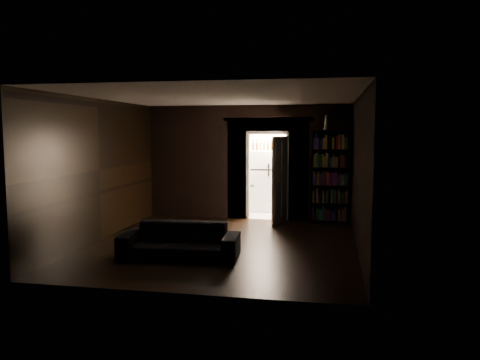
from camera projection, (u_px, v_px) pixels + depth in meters
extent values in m
plane|color=black|center=(223.00, 245.00, 8.95)|extent=(5.50, 5.50, 0.00)
cube|color=black|center=(200.00, 162.00, 11.77)|extent=(2.55, 0.10, 2.80)
cube|color=black|center=(318.00, 163.00, 11.22)|extent=(1.55, 0.10, 2.80)
cube|color=black|center=(268.00, 119.00, 11.34)|extent=(0.90, 0.10, 0.70)
cube|color=black|center=(100.00, 170.00, 9.27)|extent=(0.02, 5.50, 2.80)
cube|color=black|center=(359.00, 174.00, 8.34)|extent=(0.02, 5.50, 2.80)
cube|color=black|center=(175.00, 190.00, 6.12)|extent=(5.00, 0.02, 2.80)
cube|color=beige|center=(222.00, 97.00, 8.66)|extent=(5.00, 5.50, 0.02)
cube|color=white|center=(267.00, 177.00, 11.42)|extent=(1.04, 0.06, 2.17)
cube|color=#B4AA9D|center=(272.00, 215.00, 12.43)|extent=(2.20, 1.80, 0.10)
cube|color=beige|center=(275.00, 166.00, 13.13)|extent=(2.20, 0.10, 2.40)
cube|color=beige|center=(233.00, 168.00, 12.49)|extent=(0.10, 1.60, 2.40)
cube|color=beige|center=(312.00, 169.00, 12.10)|extent=(0.10, 1.60, 2.40)
cube|color=beige|center=(272.00, 120.00, 12.17)|extent=(2.20, 1.80, 0.10)
cube|color=#C86B7B|center=(276.00, 129.00, 12.96)|extent=(2.00, 0.04, 0.26)
imported|color=black|center=(180.00, 235.00, 8.00)|extent=(2.08, 1.01, 0.78)
cube|color=black|center=(330.00, 177.00, 10.95)|extent=(0.94, 0.47, 2.20)
cube|color=white|center=(260.00, 181.00, 12.78)|extent=(0.81, 0.76, 1.65)
cube|color=white|center=(280.00, 180.00, 10.95)|extent=(0.29, 0.83, 2.05)
cube|color=white|center=(326.00, 123.00, 10.83)|extent=(0.12, 0.12, 0.33)
cube|color=black|center=(262.00, 145.00, 12.60)|extent=(0.69, 0.36, 0.29)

